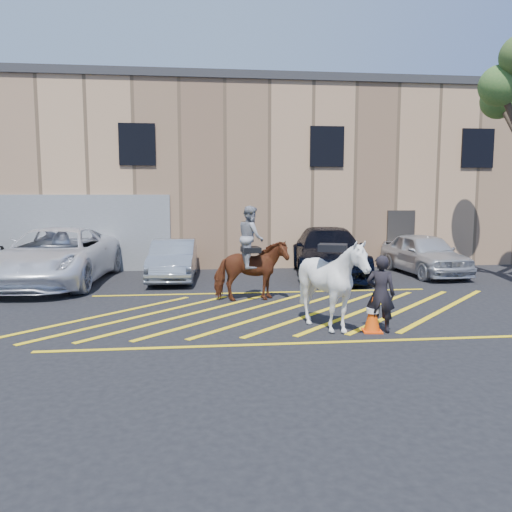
{
  "coord_description": "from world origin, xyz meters",
  "views": [
    {
      "loc": [
        -1.76,
        -11.71,
        2.73
      ],
      "look_at": [
        -0.44,
        0.2,
        1.3
      ],
      "focal_mm": 35.0,
      "sensor_mm": 36.0,
      "label": 1
    }
  ],
  "objects": [
    {
      "name": "ground",
      "position": [
        0.0,
        0.0,
        0.0
      ],
      "size": [
        90.0,
        90.0,
        0.0
      ],
      "primitive_type": "plane",
      "color": "black",
      "rests_on": "ground"
    },
    {
      "name": "car_white_pickup",
      "position": [
        -6.28,
        4.4,
        0.88
      ],
      "size": [
        3.21,
        6.45,
        1.76
      ],
      "primitive_type": "imported",
      "rotation": [
        0.0,
        0.0,
        -0.05
      ],
      "color": "white",
      "rests_on": "ground"
    },
    {
      "name": "car_silver_sedan",
      "position": [
        -2.67,
        4.78,
        0.66
      ],
      "size": [
        1.53,
        4.05,
        1.32
      ],
      "primitive_type": "imported",
      "rotation": [
        0.0,
        0.0,
        -0.03
      ],
      "color": "#90959D",
      "rests_on": "ground"
    },
    {
      "name": "car_blue_suv",
      "position": [
        2.63,
        5.07,
        0.82
      ],
      "size": [
        3.05,
        5.93,
        1.65
      ],
      "primitive_type": "imported",
      "rotation": [
        0.0,
        0.0,
        -0.13
      ],
      "color": "black",
      "rests_on": "ground"
    },
    {
      "name": "car_white_suv",
      "position": [
        6.06,
        4.98,
        0.73
      ],
      "size": [
        1.98,
        4.37,
        1.46
      ],
      "primitive_type": "imported",
      "rotation": [
        0.0,
        0.0,
        0.06
      ],
      "color": "silver",
      "rests_on": "ground"
    },
    {
      "name": "handler",
      "position": [
        1.83,
        -2.17,
        0.78
      ],
      "size": [
        0.68,
        0.58,
        1.57
      ],
      "primitive_type": "imported",
      "rotation": [
        0.0,
        0.0,
        2.71
      ],
      "color": "black",
      "rests_on": "ground"
    },
    {
      "name": "warehouse",
      "position": [
        -0.01,
        11.99,
        3.65
      ],
      "size": [
        32.42,
        10.2,
        7.3
      ],
      "color": "tan",
      "rests_on": "ground"
    },
    {
      "name": "hatching_zone",
      "position": [
        -0.0,
        -0.3,
        0.01
      ],
      "size": [
        12.6,
        5.12,
        0.01
      ],
      "color": "yellow",
      "rests_on": "ground"
    },
    {
      "name": "mounted_bay",
      "position": [
        -0.47,
        1.15,
        1.01
      ],
      "size": [
        1.96,
        1.03,
        2.5
      ],
      "color": "#5E3016",
      "rests_on": "ground"
    },
    {
      "name": "saddled_white",
      "position": [
        0.88,
        -1.98,
        0.97
      ],
      "size": [
        2.05,
        2.17,
        1.92
      ],
      "color": "white",
      "rests_on": "ground"
    },
    {
      "name": "traffic_cone",
      "position": [
        1.68,
        -2.15,
        0.37
      ],
      "size": [
        0.43,
        0.43,
        0.73
      ],
      "color": "#FF420A",
      "rests_on": "ground"
    }
  ]
}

